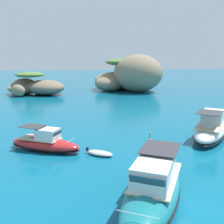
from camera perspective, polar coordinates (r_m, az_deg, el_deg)
The scene contains 8 objects.
ground_plane at distance 18.20m, azimuth 14.98°, elevation -18.35°, with size 400.00×400.00×0.00m, color #0C5B7A.
islet_large at distance 75.75m, azimuth 4.08°, elevation 8.05°, with size 23.25×24.44×10.16m.
islet_small at distance 69.77m, azimuth -16.57°, elevation 5.39°, with size 17.95×15.01×5.78m.
motorboat_teal at distance 16.88m, azimuth 9.06°, elevation -16.67°, with size 8.29×10.20×3.21m.
motorboat_red at distance 26.83m, azimuth -14.46°, elevation -6.59°, with size 7.67×6.03×2.39m.
motorboat_white at distance 32.24m, azimuth 20.92°, elevation -3.40°, with size 9.54×9.90×3.31m.
dinghy_tender at distance 24.89m, azimuth -2.66°, elevation -8.99°, with size 2.71×2.49×0.58m.
channel_buoy at distance 28.26m, azimuth 8.30°, elevation -6.31°, with size 0.56×0.56×1.48m.
Camera 1 is at (-7.87, -13.74, 8.97)m, focal length 41.68 mm.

